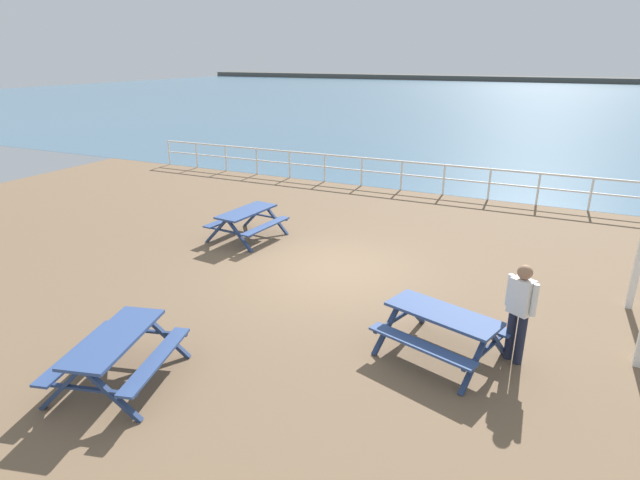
# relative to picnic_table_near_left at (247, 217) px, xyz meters

# --- Properties ---
(ground_plane) EXTENTS (30.00, 24.00, 0.20)m
(ground_plane) POSITION_rel_picnic_table_near_left_xyz_m (2.94, -0.96, -0.68)
(ground_plane) COLOR brown
(sea_band) EXTENTS (142.00, 90.00, 0.01)m
(sea_band) POSITION_rel_picnic_table_near_left_xyz_m (2.94, 51.79, -0.58)
(sea_band) COLOR #476B84
(sea_band) RESTS_ON ground
(distant_shoreline) EXTENTS (142.00, 6.00, 1.80)m
(distant_shoreline) POSITION_rel_picnic_table_near_left_xyz_m (2.94, 94.79, -0.58)
(distant_shoreline) COLOR #4C4C47
(distant_shoreline) RESTS_ON ground
(seaward_railing) EXTENTS (23.07, 0.07, 1.08)m
(seaward_railing) POSITION_rel_picnic_table_near_left_xyz_m (2.94, 6.79, 0.15)
(seaward_railing) COLOR white
(seaward_railing) RESTS_ON ground
(picnic_table_near_left) EXTENTS (1.70, 1.94, 0.80)m
(picnic_table_near_left) POSITION_rel_picnic_table_near_left_xyz_m (0.00, 0.00, 0.00)
(picnic_table_near_left) COLOR #334C84
(picnic_table_near_left) RESTS_ON ground
(picnic_table_near_right) EXTENTS (2.16, 1.96, 0.80)m
(picnic_table_near_right) POSITION_rel_picnic_table_near_left_xyz_m (5.96, -3.44, 0.00)
(picnic_table_near_right) COLOR #334C84
(picnic_table_near_right) RESTS_ON ground
(picnic_table_mid_centre) EXTENTS (1.92, 2.13, 0.80)m
(picnic_table_mid_centre) POSITION_rel_picnic_table_near_left_xyz_m (1.79, -6.24, 0.00)
(picnic_table_mid_centre) COLOR #334C84
(picnic_table_mid_centre) RESTS_ON ground
(visitor) EXTENTS (0.47, 0.36, 1.66)m
(visitor) POSITION_rel_picnic_table_near_left_xyz_m (7.06, -3.11, 0.36)
(visitor) COLOR #1E2338
(visitor) RESTS_ON ground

